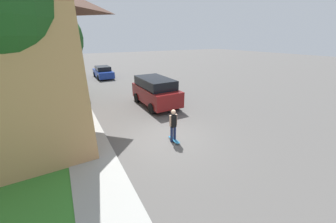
{
  "coord_description": "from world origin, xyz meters",
  "views": [
    {
      "loc": [
        -4.1,
        -7.25,
        4.74
      ],
      "look_at": [
        0.7,
        1.17,
        0.9
      ],
      "focal_mm": 20.0,
      "sensor_mm": 36.0,
      "label": 1
    }
  ],
  "objects_px": {
    "suv_parked": "(156,91)",
    "skateboarder": "(173,124)",
    "lawn_tree_far": "(47,38)",
    "fire_hydrant": "(92,143)",
    "skateboard": "(174,140)",
    "car_down_street": "(103,72)"
  },
  "relations": [
    {
      "from": "car_down_street",
      "to": "skateboarder",
      "type": "distance_m",
      "value": 17.73
    },
    {
      "from": "skateboarder",
      "to": "fire_hydrant",
      "type": "bearing_deg",
      "value": 163.06
    },
    {
      "from": "skateboarder",
      "to": "skateboard",
      "type": "bearing_deg",
      "value": -37.79
    },
    {
      "from": "car_down_street",
      "to": "fire_hydrant",
      "type": "xyz_separation_m",
      "value": [
        -4.0,
        -16.64,
        -0.28
      ]
    },
    {
      "from": "lawn_tree_far",
      "to": "skateboard",
      "type": "height_order",
      "value": "lawn_tree_far"
    },
    {
      "from": "skateboard",
      "to": "fire_hydrant",
      "type": "distance_m",
      "value": 3.78
    },
    {
      "from": "fire_hydrant",
      "to": "skateboarder",
      "type": "bearing_deg",
      "value": -16.94
    },
    {
      "from": "lawn_tree_far",
      "to": "skateboarder",
      "type": "relative_size",
      "value": 4.36
    },
    {
      "from": "suv_parked",
      "to": "skateboarder",
      "type": "bearing_deg",
      "value": -107.26
    },
    {
      "from": "car_down_street",
      "to": "fire_hydrant",
      "type": "bearing_deg",
      "value": -103.52
    },
    {
      "from": "lawn_tree_far",
      "to": "car_down_street",
      "type": "xyz_separation_m",
      "value": [
        5.04,
        6.44,
        -4.04
      ]
    },
    {
      "from": "lawn_tree_far",
      "to": "suv_parked",
      "type": "bearing_deg",
      "value": -44.79
    },
    {
      "from": "car_down_street",
      "to": "fire_hydrant",
      "type": "height_order",
      "value": "car_down_street"
    },
    {
      "from": "suv_parked",
      "to": "skateboarder",
      "type": "relative_size",
      "value": 2.65
    },
    {
      "from": "lawn_tree_far",
      "to": "skateboarder",
      "type": "xyz_separation_m",
      "value": [
        4.59,
        -11.29,
        -3.81
      ]
    },
    {
      "from": "lawn_tree_far",
      "to": "car_down_street",
      "type": "height_order",
      "value": "lawn_tree_far"
    },
    {
      "from": "suv_parked",
      "to": "skateboard",
      "type": "bearing_deg",
      "value": -106.79
    },
    {
      "from": "suv_parked",
      "to": "skateboarder",
      "type": "xyz_separation_m",
      "value": [
        -1.6,
        -5.14,
        -0.18
      ]
    },
    {
      "from": "lawn_tree_far",
      "to": "skateboard",
      "type": "xyz_separation_m",
      "value": [
        4.63,
        -11.32,
        -4.65
      ]
    },
    {
      "from": "lawn_tree_far",
      "to": "suv_parked",
      "type": "relative_size",
      "value": 1.64
    },
    {
      "from": "lawn_tree_far",
      "to": "fire_hydrant",
      "type": "relative_size",
      "value": 11.12
    },
    {
      "from": "car_down_street",
      "to": "skateboard",
      "type": "bearing_deg",
      "value": -91.32
    }
  ]
}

